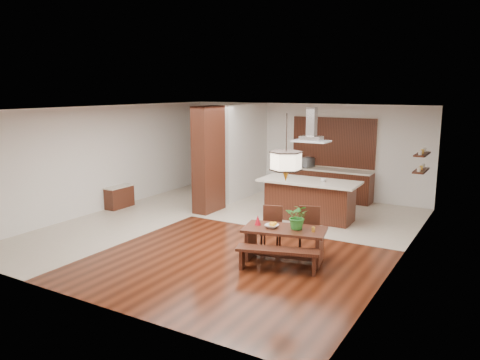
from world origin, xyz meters
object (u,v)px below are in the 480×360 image
Objects in this scene: dining_chair_right at (309,232)px; microwave at (304,162)px; island_cup at (323,180)px; range_hood at (312,125)px; dining_table at (285,237)px; pendant_lantern at (286,148)px; fruit_bowl at (272,226)px; foliage_plant at (298,217)px; kitchen_island at (309,199)px; hallway_console at (119,197)px; dining_chair_left at (271,229)px; dining_bench at (278,260)px.

microwave reaches higher than dining_chair_right.
dining_chair_right is 2.55m from island_cup.
dining_table is at bearing -76.85° from range_hood.
dining_table is 3.28× the size of microwave.
pendant_lantern is 1.57m from fruit_bowl.
foliage_plant is 3.48m from range_hood.
dining_table is 0.33m from fruit_bowl.
range_hood reaches higher than kitchen_island.
island_cup reaches higher than dining_chair_right.
dining_chair_right is (0.28, 0.56, 0.00)m from dining_table.
hallway_console is 0.34× the size of kitchen_island.
foliage_plant is 2.95m from island_cup.
dining_chair_left reaches higher than fruit_bowl.
hallway_console is at bearing 164.79° from fruit_bowl.
pendant_lantern is at bearing -53.37° from microwave.
dining_chair_right is 0.38× the size of kitchen_island.
kitchen_island is (-0.95, 2.96, -0.38)m from foliage_plant.
dining_chair_right is at bearing 51.84° from fruit_bowl.
range_hood is (-0.99, 2.47, 1.98)m from dining_chair_right.
dining_bench is 0.60× the size of kitchen_island.
island_cup is (-0.61, 2.40, 0.60)m from dining_chair_right.
kitchen_island reaches higher than dining_bench.
pendant_lantern is at bearing -76.85° from range_hood.
kitchen_island is 22.73× the size of island_cup.
range_hood is at bearing 90.87° from dining_chair_right.
range_hood is (-0.47, 3.14, 1.77)m from fruit_bowl.
range_hood reaches higher than hallway_console.
kitchen_island is at bearing 170.12° from island_cup.
kitchen_island reaches higher than dining_chair_left.
dining_chair_left is 5.28m from microwave.
dining_table is 0.63m from dining_chair_right.
dining_chair_left is at bearing -93.75° from island_cup.
dining_table is at bearing -53.37° from microwave.
island_cup is (-0.57, 2.89, 0.18)m from foliage_plant.
hallway_console reaches higher than dining_bench.
dining_table is 1.77× the size of dining_chair_right.
microwave is at bearing 114.41° from kitchen_island.
dining_chair_right reaches higher than dining_table.
dining_table is 3.69m from range_hood.
microwave reaches higher than fruit_bowl.
hallway_console is at bearing 161.60° from dining_bench.
hallway_console is at bearing -162.58° from range_hood.
hallway_console is at bearing 167.48° from foliage_plant.
kitchen_island is at bearing 103.16° from pendant_lantern.
foliage_plant reaches higher than dining_bench.
dining_bench is 2.11m from pendant_lantern.
dining_bench is 13.73× the size of island_cup.
pendant_lantern is (0.49, -0.39, 1.78)m from dining_chair_left.
dining_chair_right is at bearing 63.17° from pendant_lantern.
foliage_plant reaches higher than kitchen_island.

